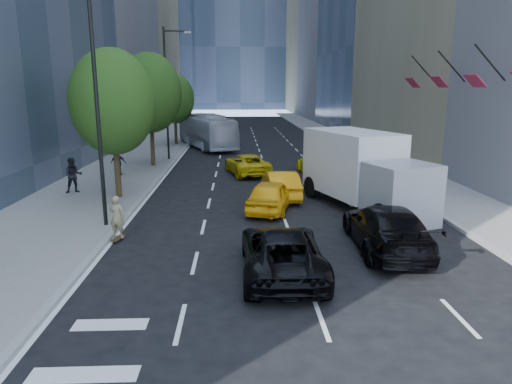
{
  "coord_description": "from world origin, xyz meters",
  "views": [
    {
      "loc": [
        -1.07,
        -14.28,
        5.65
      ],
      "look_at": [
        -0.32,
        3.45,
        1.6
      ],
      "focal_mm": 32.0,
      "sensor_mm": 36.0,
      "label": 1
    }
  ],
  "objects_px": {
    "skateboarder": "(117,220)",
    "city_bus": "(206,131)",
    "box_truck": "(363,171)",
    "black_sedan_mercedes": "(386,228)",
    "black_sedan_lincoln": "(282,251)"
  },
  "relations": [
    {
      "from": "skateboarder",
      "to": "city_bus",
      "type": "bearing_deg",
      "value": -81.19
    },
    {
      "from": "box_truck",
      "to": "city_bus",
      "type": "bearing_deg",
      "value": 92.39
    },
    {
      "from": "black_sedan_mercedes",
      "to": "city_bus",
      "type": "xyz_separation_m",
      "value": [
        -8.22,
        29.18,
        0.78
      ]
    },
    {
      "from": "black_sedan_mercedes",
      "to": "city_bus",
      "type": "height_order",
      "value": "city_bus"
    },
    {
      "from": "black_sedan_lincoln",
      "to": "box_truck",
      "type": "xyz_separation_m",
      "value": [
        4.61,
        7.73,
        1.11
      ]
    },
    {
      "from": "skateboarder",
      "to": "black_sedan_mercedes",
      "type": "height_order",
      "value": "skateboarder"
    },
    {
      "from": "city_bus",
      "to": "box_truck",
      "type": "relative_size",
      "value": 1.42
    },
    {
      "from": "black_sedan_lincoln",
      "to": "black_sedan_mercedes",
      "type": "relative_size",
      "value": 0.93
    },
    {
      "from": "city_bus",
      "to": "box_truck",
      "type": "distance_m",
      "value": 25.08
    },
    {
      "from": "skateboarder",
      "to": "city_bus",
      "type": "relative_size",
      "value": 0.14
    },
    {
      "from": "skateboarder",
      "to": "city_bus",
      "type": "height_order",
      "value": "city_bus"
    },
    {
      "from": "black_sedan_lincoln",
      "to": "box_truck",
      "type": "distance_m",
      "value": 9.07
    },
    {
      "from": "black_sedan_mercedes",
      "to": "box_truck",
      "type": "relative_size",
      "value": 0.7
    },
    {
      "from": "black_sedan_mercedes",
      "to": "box_truck",
      "type": "height_order",
      "value": "box_truck"
    },
    {
      "from": "black_sedan_mercedes",
      "to": "skateboarder",
      "type": "bearing_deg",
      "value": -5.75
    }
  ]
}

